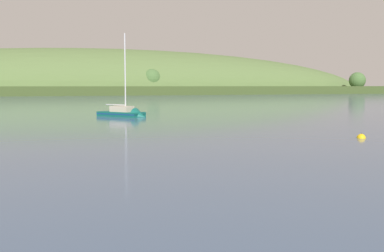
# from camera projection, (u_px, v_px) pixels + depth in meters

# --- Properties ---
(far_shoreline_hill) EXTENTS (404.56, 88.65, 47.70)m
(far_shoreline_hill) POSITION_uv_depth(u_px,v_px,m) (101.00, 94.00, 240.94)
(far_shoreline_hill) COLOR #3C4E24
(far_shoreline_hill) RESTS_ON ground
(sailboat_near_mooring) EXTENTS (7.03, 7.68, 12.95)m
(sailboat_near_mooring) POSITION_uv_depth(u_px,v_px,m) (126.00, 115.00, 64.97)
(sailboat_near_mooring) COLOR #0F564C
(sailboat_near_mooring) RESTS_ON ground
(mooring_buoy_foreground) EXTENTS (0.73, 0.73, 0.81)m
(mooring_buoy_foreground) POSITION_uv_depth(u_px,v_px,m) (361.00, 138.00, 38.35)
(mooring_buoy_foreground) COLOR yellow
(mooring_buoy_foreground) RESTS_ON ground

